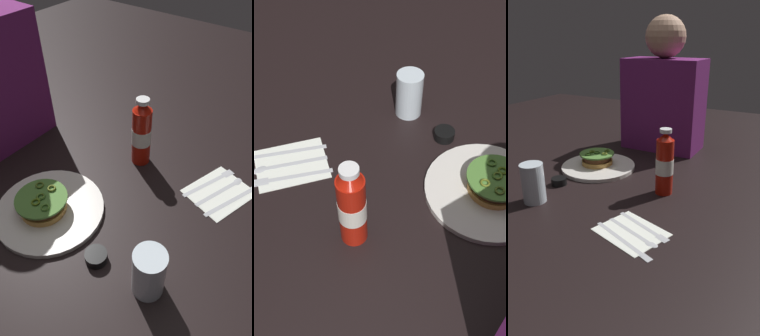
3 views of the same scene
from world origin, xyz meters
TOP-DOWN VIEW (x-y plane):
  - ground_plane at (0.00, 0.00)m, footprint 3.00×3.00m
  - dinner_plate at (-0.13, 0.14)m, footprint 0.29×0.29m
  - burger_sandwich at (-0.14, 0.15)m, footprint 0.14×0.14m
  - ketchup_bottle at (0.19, 0.07)m, footprint 0.06×0.06m
  - water_glass at (-0.15, -0.19)m, footprint 0.07×0.07m
  - condiment_cup at (-0.17, -0.05)m, footprint 0.05×0.05m
  - napkin at (0.21, -0.20)m, footprint 0.21×0.19m
  - butter_knife at (0.22, -0.25)m, footprint 0.21×0.10m
  - spoon_utensil at (0.24, -0.21)m, footprint 0.18×0.08m
  - fork_utensil at (0.24, -0.16)m, footprint 0.19×0.09m

SIDE VIEW (x-z plane):
  - ground_plane at x=0.00m, z-range 0.00..0.00m
  - napkin at x=0.21m, z-range 0.00..0.00m
  - butter_knife at x=0.22m, z-range 0.00..0.01m
  - spoon_utensil at x=0.24m, z-range 0.00..0.01m
  - fork_utensil at x=0.24m, z-range 0.00..0.01m
  - dinner_plate at x=-0.13m, z-range 0.00..0.01m
  - condiment_cup at x=-0.17m, z-range 0.00..0.03m
  - burger_sandwich at x=-0.14m, z-range 0.01..0.06m
  - water_glass at x=-0.15m, z-range 0.00..0.13m
  - ketchup_bottle at x=0.19m, z-range -0.01..0.22m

